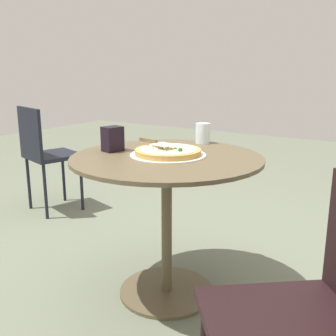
{
  "coord_description": "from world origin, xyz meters",
  "views": [
    {
      "loc": [
        1.53,
        1.0,
        1.12
      ],
      "look_at": [
        -0.02,
        -0.01,
        0.65
      ],
      "focal_mm": 42.82,
      "sensor_mm": 36.0,
      "label": 1
    }
  ],
  "objects_px": {
    "patio_chair_near": "(319,312)",
    "napkin_dispenser": "(113,139)",
    "pizza_on_tray": "(168,152)",
    "drinking_cup": "(203,133)",
    "pizza_server": "(155,142)",
    "patio_chair_corner": "(44,150)",
    "patio_table": "(167,192)"
  },
  "relations": [
    {
      "from": "drinking_cup",
      "to": "napkin_dispenser",
      "type": "relative_size",
      "value": 0.89
    },
    {
      "from": "pizza_server",
      "to": "drinking_cup",
      "type": "xyz_separation_m",
      "value": [
        -0.37,
        0.06,
        0.0
      ]
    },
    {
      "from": "drinking_cup",
      "to": "patio_chair_corner",
      "type": "height_order",
      "value": "patio_chair_corner"
    },
    {
      "from": "patio_table",
      "to": "pizza_on_tray",
      "type": "height_order",
      "value": "pizza_on_tray"
    },
    {
      "from": "napkin_dispenser",
      "to": "patio_chair_corner",
      "type": "xyz_separation_m",
      "value": [
        -0.54,
        -1.17,
        -0.28
      ]
    },
    {
      "from": "pizza_server",
      "to": "patio_chair_corner",
      "type": "height_order",
      "value": "patio_chair_corner"
    },
    {
      "from": "napkin_dispenser",
      "to": "drinking_cup",
      "type": "bearing_deg",
      "value": 162.92
    },
    {
      "from": "drinking_cup",
      "to": "patio_table",
      "type": "bearing_deg",
      "value": 2.48
    },
    {
      "from": "patio_table",
      "to": "pizza_server",
      "type": "height_order",
      "value": "pizza_server"
    },
    {
      "from": "patio_chair_near",
      "to": "patio_chair_corner",
      "type": "height_order",
      "value": "patio_chair_corner"
    },
    {
      "from": "pizza_on_tray",
      "to": "patio_chair_corner",
      "type": "xyz_separation_m",
      "value": [
        -0.47,
        -1.45,
        -0.23
      ]
    },
    {
      "from": "pizza_server",
      "to": "drinking_cup",
      "type": "distance_m",
      "value": 0.37
    },
    {
      "from": "pizza_on_tray",
      "to": "patio_chair_corner",
      "type": "distance_m",
      "value": 1.54
    },
    {
      "from": "patio_table",
      "to": "pizza_server",
      "type": "distance_m",
      "value": 0.25
    },
    {
      "from": "patio_chair_corner",
      "to": "patio_table",
      "type": "bearing_deg",
      "value": 71.35
    },
    {
      "from": "patio_table",
      "to": "pizza_on_tray",
      "type": "relative_size",
      "value": 2.5
    },
    {
      "from": "pizza_server",
      "to": "drinking_cup",
      "type": "relative_size",
      "value": 1.97
    },
    {
      "from": "napkin_dispenser",
      "to": "patio_chair_near",
      "type": "distance_m",
      "value": 1.25
    },
    {
      "from": "napkin_dispenser",
      "to": "pizza_on_tray",
      "type": "bearing_deg",
      "value": 118.58
    },
    {
      "from": "drinking_cup",
      "to": "patio_chair_near",
      "type": "height_order",
      "value": "patio_chair_near"
    },
    {
      "from": "patio_chair_corner",
      "to": "pizza_server",
      "type": "bearing_deg",
      "value": 71.15
    },
    {
      "from": "patio_table",
      "to": "drinking_cup",
      "type": "relative_size",
      "value": 8.25
    },
    {
      "from": "patio_chair_near",
      "to": "patio_chair_corner",
      "type": "xyz_separation_m",
      "value": [
        -1.03,
        -2.28,
        0.0
      ]
    },
    {
      "from": "patio_chair_near",
      "to": "napkin_dispenser",
      "type": "bearing_deg",
      "value": -113.64
    },
    {
      "from": "pizza_on_tray",
      "to": "pizza_server",
      "type": "distance_m",
      "value": 0.08
    },
    {
      "from": "pizza_server",
      "to": "pizza_on_tray",
      "type": "bearing_deg",
      "value": 89.59
    },
    {
      "from": "patio_table",
      "to": "patio_chair_near",
      "type": "xyz_separation_m",
      "value": [
        0.54,
        0.83,
        -0.04
      ]
    },
    {
      "from": "pizza_on_tray",
      "to": "patio_chair_near",
      "type": "xyz_separation_m",
      "value": [
        0.56,
        0.84,
        -0.24
      ]
    },
    {
      "from": "pizza_server",
      "to": "patio_chair_near",
      "type": "bearing_deg",
      "value": 58.42
    },
    {
      "from": "pizza_server",
      "to": "patio_chair_near",
      "type": "distance_m",
      "value": 1.1
    },
    {
      "from": "pizza_on_tray",
      "to": "drinking_cup",
      "type": "bearing_deg",
      "value": -178.35
    },
    {
      "from": "pizza_server",
      "to": "patio_chair_corner",
      "type": "xyz_separation_m",
      "value": [
        -0.47,
        -1.37,
        -0.27
      ]
    }
  ]
}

